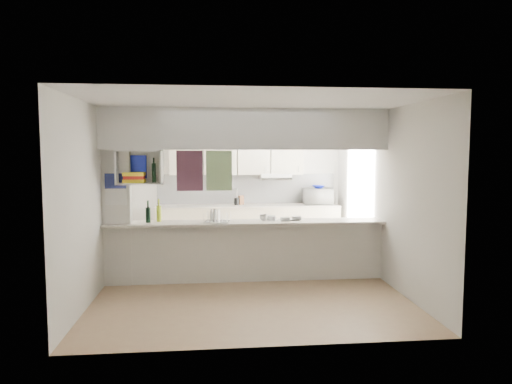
{
  "coord_description": "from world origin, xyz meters",
  "views": [
    {
      "loc": [
        -0.53,
        -6.83,
        1.97
      ],
      "look_at": [
        0.2,
        0.5,
        1.32
      ],
      "focal_mm": 32.0,
      "sensor_mm": 36.0,
      "label": 1
    }
  ],
  "objects": [
    {
      "name": "floor",
      "position": [
        0.0,
        0.0,
        0.0
      ],
      "size": [
        4.8,
        4.8,
        0.0
      ],
      "primitive_type": "plane",
      "color": "#A67F60",
      "rests_on": "ground"
    },
    {
      "name": "servery_partition",
      "position": [
        -0.17,
        0.0,
        1.66
      ],
      "size": [
        4.2,
        0.5,
        2.6
      ],
      "color": "silver",
      "rests_on": "floor"
    },
    {
      "name": "kitchen_run",
      "position": [
        0.16,
        2.14,
        0.83
      ],
      "size": [
        3.6,
        0.63,
        2.24
      ],
      "color": "beige",
      "rests_on": "floor"
    },
    {
      "name": "cup",
      "position": [
        0.26,
        -0.06,
        0.98
      ],
      "size": [
        0.14,
        0.14,
        0.09
      ],
      "primitive_type": "imported",
      "rotation": [
        0.0,
        0.0,
        -0.14
      ],
      "color": "white",
      "rests_on": "dish_rack"
    },
    {
      "name": "ceiling",
      "position": [
        0.0,
        0.0,
        2.6
      ],
      "size": [
        4.8,
        4.8,
        0.0
      ],
      "primitive_type": "plane",
      "color": "white",
      "rests_on": "wall_back"
    },
    {
      "name": "plastic_tubs",
      "position": [
        0.57,
        0.04,
        0.95
      ],
      "size": [
        0.53,
        0.22,
        0.07
      ],
      "color": "silver",
      "rests_on": "breakfast_bar"
    },
    {
      "name": "wall_right",
      "position": [
        2.1,
        0.0,
        1.3
      ],
      "size": [
        0.0,
        4.8,
        4.8
      ],
      "primitive_type": "plane",
      "rotation": [
        1.57,
        0.0,
        -1.57
      ],
      "color": "silver",
      "rests_on": "floor"
    },
    {
      "name": "utensil_jar",
      "position": [
        -0.02,
        2.15,
        0.99
      ],
      "size": [
        0.1,
        0.1,
        0.14
      ],
      "primitive_type": "cylinder",
      "color": "black",
      "rests_on": "bench_top"
    },
    {
      "name": "dish_rack",
      "position": [
        -0.44,
        -0.03,
        1.0
      ],
      "size": [
        0.43,
        0.36,
        0.2
      ],
      "rotation": [
        0.0,
        0.0,
        -0.22
      ],
      "color": "silver",
      "rests_on": "breakfast_bar"
    },
    {
      "name": "knife_block",
      "position": [
        0.07,
        2.18,
        1.01
      ],
      "size": [
        0.11,
        0.1,
        0.18
      ],
      "primitive_type": "cube",
      "rotation": [
        0.0,
        0.0,
        0.41
      ],
      "color": "brown",
      "rests_on": "bench_top"
    },
    {
      "name": "wine_bottles",
      "position": [
        -1.38,
        0.06,
        1.05
      ],
      "size": [
        0.22,
        0.15,
        0.35
      ],
      "color": "black",
      "rests_on": "breakfast_bar"
    },
    {
      "name": "bowl",
      "position": [
        1.62,
        2.14,
        1.27
      ],
      "size": [
        0.24,
        0.24,
        0.06
      ],
      "primitive_type": "imported",
      "color": "#0D1996",
      "rests_on": "microwave"
    },
    {
      "name": "wall_left",
      "position": [
        -2.1,
        0.0,
        1.3
      ],
      "size": [
        0.0,
        4.8,
        4.8
      ],
      "primitive_type": "plane",
      "rotation": [
        1.57,
        0.0,
        1.57
      ],
      "color": "silver",
      "rests_on": "floor"
    },
    {
      "name": "microwave",
      "position": [
        1.61,
        2.11,
        1.08
      ],
      "size": [
        0.61,
        0.44,
        0.32
      ],
      "primitive_type": "imported",
      "rotation": [
        0.0,
        0.0,
        3.06
      ],
      "color": "white",
      "rests_on": "bench_top"
    },
    {
      "name": "wall_back",
      "position": [
        0.0,
        2.4,
        1.3
      ],
      "size": [
        4.2,
        0.0,
        4.2
      ],
      "primitive_type": "plane",
      "rotation": [
        1.57,
        0.0,
        0.0
      ],
      "color": "silver",
      "rests_on": "floor"
    },
    {
      "name": "cubby_shelf",
      "position": [
        -1.57,
        -0.06,
        1.71
      ],
      "size": [
        0.65,
        0.35,
        0.5
      ],
      "color": "white",
      "rests_on": "bulkhead"
    }
  ]
}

